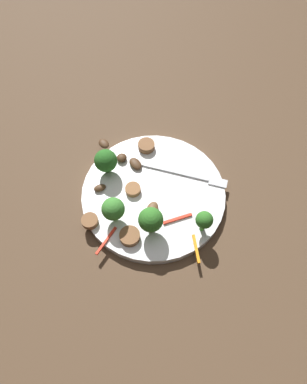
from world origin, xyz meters
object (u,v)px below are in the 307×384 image
(mushroom_3, at_px, (154,209))
(pepper_strip_2, at_px, (106,241))
(mushroom_1, at_px, (122,158))
(mushroom_2, at_px, (104,144))
(fork, at_px, (188,175))
(sausage_slice_0, at_px, (130,236))
(pepper_strip_0, at_px, (177,219))
(broccoli_floret_3, at_px, (204,220))
(sausage_slice_1, at_px, (146,146))
(sausage_slice_3, at_px, (90,221))
(plate, at_px, (154,194))
(sausage_slice_2, at_px, (133,188))
(pepper_strip_1, at_px, (196,249))
(broccoli_floret_0, at_px, (106,161))
(broccoli_floret_2, at_px, (152,220))
(mushroom_5, at_px, (135,164))
(broccoli_floret_1, at_px, (113,209))
(mushroom_0, at_px, (100,188))

(mushroom_3, height_order, pepper_strip_2, mushroom_3)
(mushroom_1, xyz_separation_m, mushroom_2, (-0.04, 0.03, -0.00))
(fork, relative_size, sausage_slice_0, 4.96)
(sausage_slice_0, xyz_separation_m, mushroom_3, (0.04, 0.06, -0.00))
(fork, bearing_deg, pepper_strip_0, -88.61)
(broccoli_floret_3, xyz_separation_m, sausage_slice_0, (-0.13, -0.02, -0.03))
(fork, height_order, mushroom_1, mushroom_1)
(broccoli_floret_3, relative_size, mushroom_3, 1.73)
(sausage_slice_1, relative_size, sausage_slice_3, 1.12)
(fork, height_order, sausage_slice_1, sausage_slice_1)
(plate, height_order, sausage_slice_3, sausage_slice_3)
(broccoli_floret_3, height_order, sausage_slice_2, broccoli_floret_3)
(pepper_strip_2, bearing_deg, pepper_strip_1, -1.99)
(sausage_slice_0, xyz_separation_m, sausage_slice_1, (0.01, 0.20, -0.00))
(sausage_slice_3, bearing_deg, pepper_strip_1, -11.73)
(fork, distance_m, pepper_strip_2, 0.20)
(fork, relative_size, pepper_strip_0, 3.24)
(mushroom_3, relative_size, pepper_strip_1, 0.59)
(broccoli_floret_0, relative_size, sausage_slice_2, 1.94)
(plate, distance_m, sausage_slice_0, 0.10)
(fork, bearing_deg, pepper_strip_1, -71.83)
(broccoli_floret_2, bearing_deg, mushroom_5, 107.27)
(sausage_slice_1, xyz_separation_m, pepper_strip_0, (0.07, -0.16, -0.00))
(mushroom_5, bearing_deg, sausage_slice_0, -88.67)
(broccoli_floret_2, height_order, mushroom_3, broccoli_floret_2)
(plate, xyz_separation_m, broccoli_floret_1, (-0.07, -0.06, 0.04))
(pepper_strip_1, bearing_deg, plate, 126.28)
(broccoli_floret_0, xyz_separation_m, broccoli_floret_3, (0.18, -0.11, 0.00))
(fork, distance_m, mushroom_3, 0.10)
(sausage_slice_3, xyz_separation_m, mushroom_1, (0.04, 0.14, 0.00))
(pepper_strip_2, bearing_deg, broccoli_floret_0, 96.16)
(fork, bearing_deg, mushroom_3, -115.18)
(sausage_slice_1, height_order, pepper_strip_0, sausage_slice_1)
(plate, bearing_deg, mushroom_3, -83.95)
(sausage_slice_2, xyz_separation_m, pepper_strip_1, (0.12, -0.11, -0.00))
(plate, bearing_deg, mushroom_5, 123.75)
(mushroom_3, distance_m, pepper_strip_2, 0.10)
(mushroom_0, xyz_separation_m, mushroom_5, (0.06, 0.06, 0.00))
(pepper_strip_1, distance_m, pepper_strip_2, 0.16)
(fork, height_order, sausage_slice_2, sausage_slice_2)
(broccoli_floret_2, xyz_separation_m, pepper_strip_1, (0.08, -0.03, -0.04))
(sausage_slice_0, distance_m, pepper_strip_2, 0.04)
(broccoli_floret_0, bearing_deg, plate, -24.72)
(fork, distance_m, broccoli_floret_1, 0.17)
(mushroom_3, distance_m, mushroom_5, 0.11)
(sausage_slice_2, xyz_separation_m, pepper_strip_0, (0.09, -0.06, -0.00))
(broccoli_floret_0, relative_size, sausage_slice_3, 1.88)
(sausage_slice_1, bearing_deg, sausage_slice_3, -117.19)
(sausage_slice_1, xyz_separation_m, mushroom_1, (-0.05, -0.03, -0.00))
(mushroom_5, bearing_deg, plate, -56.25)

